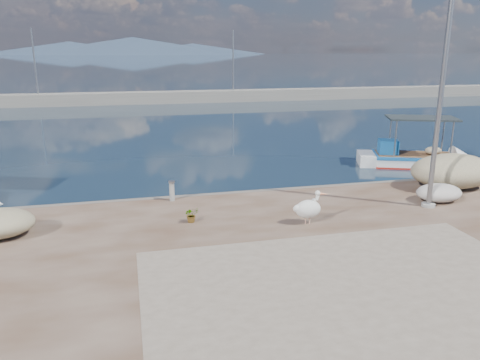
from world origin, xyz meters
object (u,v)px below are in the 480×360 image
Objects in this scene: lamp_post at (439,105)px; bollard_near at (172,190)px; boat_right at (416,161)px; pelican at (309,208)px.

lamp_post is 10.14× the size of bollard_near.
bollard_near is at bearing 162.45° from lamp_post.
lamp_post reaches higher than boat_right.
pelican reaches higher than bollard_near.
pelican is at bearing -172.45° from lamp_post.
lamp_post reaches higher than pelican.
boat_right is 8.78m from lamp_post.
lamp_post is at bearing 10.60° from pelican.
lamp_post is 9.01m from bollard_near.
pelican is at bearing -40.58° from bollard_near.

